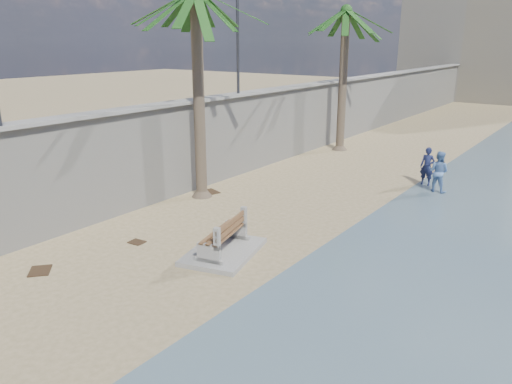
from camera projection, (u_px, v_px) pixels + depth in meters
The scene contains 12 objects.
ground_plane at pixel (80, 329), 10.51m from camera, with size 140.00×140.00×0.00m, color #9B865F.
seawall at pixel (324, 115), 28.38m from camera, with size 0.45×70.00×3.50m, color gray.
wall_cap at pixel (325, 82), 27.86m from camera, with size 0.80×70.00×0.12m, color gray.
end_building at pixel (509, 28), 49.76m from camera, with size 18.00×12.00×14.00m, color #B7AA93.
bench_far at pixel (223, 239), 14.06m from camera, with size 2.29×2.86×1.05m.
palm_back at pixel (346, 13), 25.53m from camera, with size 5.00×5.00×8.17m.
streetlight at pixel (238, 19), 20.72m from camera, with size 0.28×0.28×5.12m.
person_a at pixel (428, 164), 20.67m from camera, with size 0.66×0.45×1.83m, color #161B3D.
person_b at pixel (439, 169), 19.76m from camera, with size 0.88×0.68×1.83m, color #5377AD.
debris_b at pixel (40, 271), 13.12m from camera, with size 0.65×0.52×0.03m, color #382616.
debris_c at pixel (210, 192), 19.92m from camera, with size 0.73×0.59×0.03m, color #382616.
debris_d at pixel (137, 242), 14.98m from camera, with size 0.45×0.36×0.03m, color #382616.
Camera 1 is at (8.44, -5.24, 5.84)m, focal length 35.00 mm.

